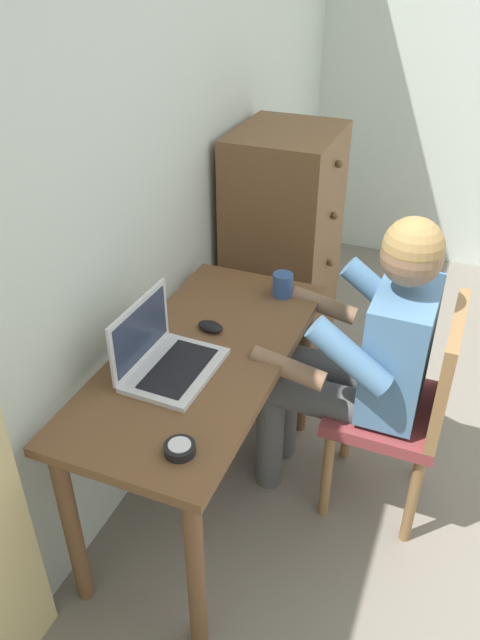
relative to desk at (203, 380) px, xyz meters
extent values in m
cube|color=silver|center=(0.35, 0.35, 0.64)|extent=(4.80, 0.05, 2.50)
cube|color=brown|center=(0.00, 0.00, 0.10)|extent=(1.20, 0.55, 0.03)
cylinder|color=brown|center=(-0.54, -0.22, -0.27)|extent=(0.06, 0.06, 0.70)
cylinder|color=brown|center=(0.54, -0.22, -0.27)|extent=(0.06, 0.06, 0.70)
cylinder|color=brown|center=(-0.54, 0.22, -0.27)|extent=(0.06, 0.06, 0.70)
cylinder|color=brown|center=(0.54, 0.22, -0.27)|extent=(0.06, 0.06, 0.70)
cube|color=brown|center=(1.05, 0.06, -0.01)|extent=(0.54, 0.45, 1.21)
sphere|color=brown|center=(1.05, -0.18, -0.49)|extent=(0.04, 0.04, 0.04)
sphere|color=brown|center=(1.05, -0.18, -0.25)|extent=(0.04, 0.04, 0.04)
sphere|color=brown|center=(1.05, -0.18, -0.01)|extent=(0.04, 0.04, 0.04)
sphere|color=brown|center=(1.05, -0.18, 0.23)|extent=(0.04, 0.04, 0.04)
sphere|color=brown|center=(1.05, -0.18, 0.47)|extent=(0.04, 0.04, 0.04)
cube|color=brown|center=(0.28, -0.61, -0.16)|extent=(0.42, 0.40, 0.05)
cube|color=olive|center=(0.28, -0.79, 0.08)|extent=(0.42, 0.04, 0.42)
cylinder|color=olive|center=(0.45, -0.45, -0.40)|extent=(0.04, 0.04, 0.43)
cylinder|color=olive|center=(0.11, -0.45, -0.40)|extent=(0.04, 0.04, 0.43)
cylinder|color=olive|center=(0.45, -0.77, -0.40)|extent=(0.04, 0.04, 0.43)
cylinder|color=olive|center=(0.11, -0.77, -0.40)|extent=(0.04, 0.04, 0.43)
cylinder|color=#4C4C4C|center=(0.37, -0.39, -0.11)|extent=(0.14, 0.40, 0.14)
cylinder|color=#4C4C4C|center=(0.19, -0.39, -0.11)|extent=(0.14, 0.40, 0.14)
cylinder|color=#4C4C4C|center=(0.37, -0.19, -0.36)|extent=(0.11, 0.11, 0.50)
cylinder|color=#4C4C4C|center=(0.19, -0.19, -0.36)|extent=(0.11, 0.11, 0.50)
cube|color=teal|center=(0.28, -0.62, 0.12)|extent=(0.36, 0.20, 0.46)
cylinder|color=teal|center=(0.50, -0.49, 0.20)|extent=(0.09, 0.30, 0.25)
cylinder|color=teal|center=(0.06, -0.49, 0.20)|extent=(0.09, 0.30, 0.25)
cylinder|color=#846047|center=(0.50, -0.29, 0.09)|extent=(0.07, 0.27, 0.11)
cylinder|color=#846047|center=(0.06, -0.29, 0.09)|extent=(0.07, 0.27, 0.11)
sphere|color=#846047|center=(0.28, -0.61, 0.48)|extent=(0.20, 0.20, 0.20)
sphere|color=#9E7A47|center=(0.28, -0.61, 0.51)|extent=(0.20, 0.20, 0.20)
cube|color=silver|center=(-0.13, 0.04, 0.13)|extent=(0.35, 0.25, 0.02)
cube|color=black|center=(-0.13, 0.03, 0.14)|extent=(0.29, 0.16, 0.00)
cube|color=silver|center=(-0.12, 0.16, 0.24)|extent=(0.34, 0.02, 0.22)
cube|color=#2D3851|center=(-0.12, 0.15, 0.24)|extent=(0.31, 0.01, 0.18)
ellipsoid|color=black|center=(0.14, 0.03, 0.13)|extent=(0.08, 0.11, 0.03)
cylinder|color=black|center=(-0.45, -0.14, 0.13)|extent=(0.09, 0.09, 0.03)
cylinder|color=silver|center=(-0.45, -0.14, 0.15)|extent=(0.06, 0.06, 0.00)
cylinder|color=#33518C|center=(0.47, -0.13, 0.16)|extent=(0.08, 0.08, 0.09)
torus|color=#33518C|center=(0.53, -0.13, 0.17)|extent=(0.06, 0.01, 0.06)
camera|label=1|loc=(-1.55, -0.77, 1.37)|focal=34.79mm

